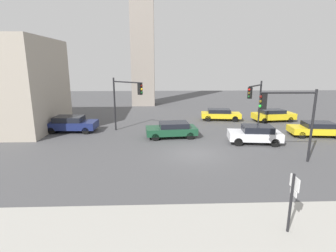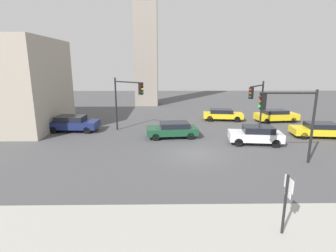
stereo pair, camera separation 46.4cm
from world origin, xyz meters
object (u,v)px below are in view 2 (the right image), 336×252
(direction_sign, at_px, (286,198))
(car_4, at_px, (319,129))
(car_5, at_px, (173,129))
(car_2, at_px, (256,135))
(traffic_light_2, at_px, (128,95))
(car_1, at_px, (276,115))
(traffic_light_1, at_px, (288,111))
(car_0, at_px, (73,123))
(traffic_light_0, at_px, (257,98))
(car_3, at_px, (222,114))

(direction_sign, bearing_deg, car_4, 56.14)
(car_5, bearing_deg, car_2, 157.01)
(car_2, height_order, car_4, car_2)
(traffic_light_2, xyz_separation_m, car_2, (10.89, -3.98, -2.83))
(car_1, bearing_deg, traffic_light_2, -170.59)
(traffic_light_1, xyz_separation_m, car_0, (-16.79, 8.71, -2.71))
(traffic_light_0, xyz_separation_m, traffic_light_1, (-0.62, -7.56, 0.13))
(car_4, bearing_deg, car_0, -0.43)
(direction_sign, xyz_separation_m, car_4, (9.38, 13.86, -0.89))
(car_3, bearing_deg, direction_sign, -89.32)
(car_2, bearing_deg, direction_sign, 82.53)
(direction_sign, height_order, car_1, direction_sign)
(traffic_light_1, distance_m, car_5, 9.93)
(car_0, height_order, car_2, car_0)
(traffic_light_1, distance_m, car_4, 9.08)
(traffic_light_0, xyz_separation_m, car_1, (4.16, 5.05, -2.64))
(traffic_light_1, bearing_deg, traffic_light_2, -35.43)
(car_2, distance_m, car_3, 9.27)
(traffic_light_0, bearing_deg, car_4, 115.95)
(car_1, distance_m, car_2, 9.86)
(traffic_light_2, relative_size, car_3, 1.10)
(traffic_light_2, bearing_deg, traffic_light_0, 34.54)
(car_3, bearing_deg, car_1, -1.26)
(traffic_light_2, distance_m, car_3, 11.80)
(traffic_light_2, bearing_deg, traffic_light_1, 1.58)
(car_0, height_order, car_1, car_0)
(direction_sign, bearing_deg, traffic_light_0, 75.44)
(direction_sign, distance_m, traffic_light_1, 8.58)
(car_0, distance_m, car_2, 17.02)
(direction_sign, relative_size, traffic_light_0, 0.49)
(car_0, bearing_deg, direction_sign, -48.28)
(traffic_light_0, height_order, car_2, traffic_light_0)
(traffic_light_2, bearing_deg, car_4, 31.07)
(traffic_light_1, bearing_deg, car_0, -26.84)
(traffic_light_1, relative_size, car_3, 1.04)
(direction_sign, bearing_deg, car_0, 129.58)
(traffic_light_2, bearing_deg, car_5, 13.24)
(traffic_light_0, height_order, traffic_light_2, traffic_light_2)
(traffic_light_0, distance_m, car_5, 8.29)
(direction_sign, xyz_separation_m, car_2, (3.01, 11.85, -0.80))
(traffic_light_0, distance_m, car_3, 6.69)
(car_2, xyz_separation_m, car_5, (-6.76, 2.11, -0.06))
(direction_sign, xyz_separation_m, car_3, (2.27, 21.09, -0.88))
(car_3, bearing_deg, car_0, -156.35)
(car_4, bearing_deg, car_5, 5.36)
(car_2, bearing_deg, car_1, -114.84)
(traffic_light_2, xyz_separation_m, car_3, (10.15, 5.26, -2.91))
(car_0, xyz_separation_m, car_1, (21.58, 3.90, -0.06))
(traffic_light_2, xyz_separation_m, car_0, (-5.52, 0.52, -2.82))
(traffic_light_2, distance_m, car_4, 17.62)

